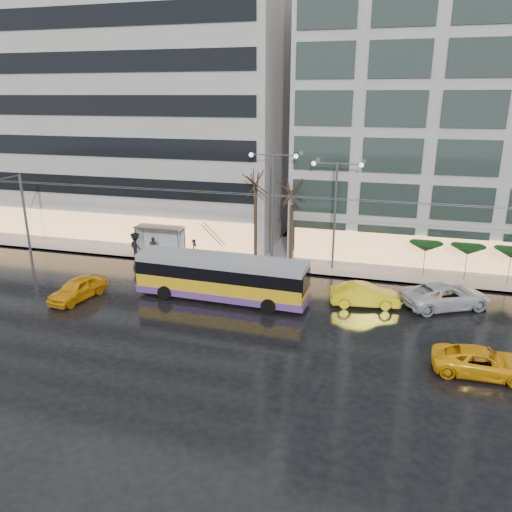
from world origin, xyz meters
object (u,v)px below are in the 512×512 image
at_px(trolleybus, 221,279).
at_px(taxi_a, 78,289).
at_px(street_lamp_near, 273,194).
at_px(bus_shelter, 157,233).

height_order(trolleybus, taxi_a, trolleybus).
height_order(street_lamp_near, taxi_a, street_lamp_near).
bearing_deg(bus_shelter, taxi_a, -94.35).
bearing_deg(trolleybus, taxi_a, -164.63).
distance_m(trolleybus, bus_shelter, 11.92).
bearing_deg(trolleybus, street_lamp_near, 78.93).
distance_m(bus_shelter, taxi_a, 10.78).
bearing_deg(trolleybus, bus_shelter, 137.55).
xyz_separation_m(bus_shelter, street_lamp_near, (10.38, 0.11, 4.03)).
relative_size(bus_shelter, street_lamp_near, 0.47).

